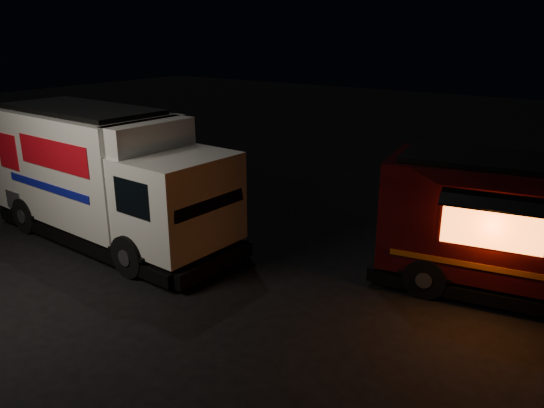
% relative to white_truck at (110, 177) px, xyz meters
% --- Properties ---
extents(ground, '(80.00, 80.00, 0.00)m').
position_rel_white_truck_xyz_m(ground, '(3.19, -0.62, -1.78)').
color(ground, black).
rests_on(ground, ground).
extents(white_truck, '(7.96, 3.04, 3.56)m').
position_rel_white_truck_xyz_m(white_truck, '(0.00, 0.00, 0.00)').
color(white_truck, silver).
rests_on(white_truck, ground).
extents(red_truck, '(6.73, 3.42, 2.99)m').
position_rel_white_truck_xyz_m(red_truck, '(9.87, 3.04, -0.29)').
color(red_truck, '#3A0A0C').
rests_on(red_truck, ground).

